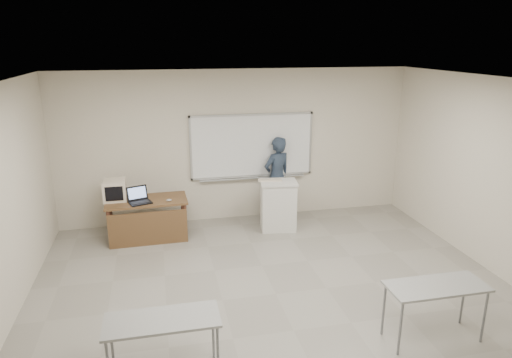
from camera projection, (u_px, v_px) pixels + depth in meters
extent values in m
cube|color=gray|center=(294.00, 331.00, 5.75)|extent=(7.00, 8.00, 0.01)
cube|color=white|center=(252.00, 146.00, 9.09)|extent=(2.40, 0.03, 1.20)
cube|color=#B7BABC|center=(252.00, 115.00, 8.90)|extent=(2.48, 0.04, 0.04)
cube|color=#B7BABC|center=(252.00, 176.00, 9.26)|extent=(2.48, 0.04, 0.04)
cube|color=#B7BABC|center=(191.00, 149.00, 8.83)|extent=(0.04, 0.04, 1.28)
cube|color=#B7BABC|center=(310.00, 143.00, 9.33)|extent=(0.04, 0.04, 1.28)
cube|color=#B7BABC|center=(253.00, 178.00, 9.23)|extent=(2.16, 0.07, 0.02)
cube|color=gray|center=(162.00, 320.00, 4.75)|extent=(1.20, 0.50, 0.03)
cylinder|color=slate|center=(218.00, 355.00, 4.78)|extent=(0.03, 0.03, 0.70)
cylinder|color=slate|center=(112.00, 345.00, 4.93)|extent=(0.03, 0.03, 0.70)
cylinder|color=slate|center=(213.00, 332.00, 5.15)|extent=(0.03, 0.03, 0.70)
cube|color=gray|center=(437.00, 286.00, 5.40)|extent=(1.20, 0.50, 0.03)
cylinder|color=slate|center=(400.00, 329.00, 5.21)|extent=(0.03, 0.03, 0.70)
cylinder|color=slate|center=(484.00, 317.00, 5.43)|extent=(0.03, 0.03, 0.70)
cylinder|color=slate|center=(384.00, 309.00, 5.58)|extent=(0.03, 0.03, 0.70)
cylinder|color=slate|center=(463.00, 299.00, 5.81)|extent=(0.03, 0.03, 0.70)
cube|color=brown|center=(146.00, 201.00, 8.26)|extent=(1.44, 0.72, 0.04)
cube|color=brown|center=(148.00, 229.00, 8.06)|extent=(1.37, 0.03, 0.63)
cylinder|color=#4F2C1F|center=(109.00, 229.00, 7.95)|extent=(0.06, 0.06, 0.71)
cylinder|color=#4F2C1F|center=(185.00, 223.00, 8.22)|extent=(0.06, 0.06, 0.71)
cylinder|color=#4F2C1F|center=(112.00, 217.00, 8.51)|extent=(0.06, 0.06, 0.71)
cylinder|color=#4F2C1F|center=(183.00, 211.00, 8.78)|extent=(0.06, 0.06, 0.71)
cube|color=white|center=(278.00, 206.00, 8.74)|extent=(0.65, 0.46, 0.93)
cube|color=white|center=(279.00, 182.00, 8.60)|extent=(0.69, 0.50, 0.04)
cube|color=beige|center=(115.00, 190.00, 8.23)|extent=(0.38, 0.40, 0.36)
cube|color=beige|center=(114.00, 193.00, 8.02)|extent=(0.40, 0.04, 0.38)
cube|color=black|center=(114.00, 194.00, 8.00)|extent=(0.30, 0.01, 0.26)
cube|color=black|center=(140.00, 203.00, 8.06)|extent=(0.37, 0.27, 0.02)
cube|color=black|center=(140.00, 202.00, 8.04)|extent=(0.30, 0.16, 0.01)
cube|color=black|center=(140.00, 193.00, 8.17)|extent=(0.37, 0.08, 0.25)
cube|color=#7C94CB|center=(140.00, 193.00, 8.17)|extent=(0.31, 0.06, 0.19)
ellipsoid|color=#9FA2A5|center=(169.00, 200.00, 8.16)|extent=(0.12, 0.09, 0.04)
cube|color=beige|center=(270.00, 180.00, 8.64)|extent=(0.46, 0.22, 0.02)
imported|color=black|center=(277.00, 177.00, 9.28)|extent=(0.72, 0.60, 1.68)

